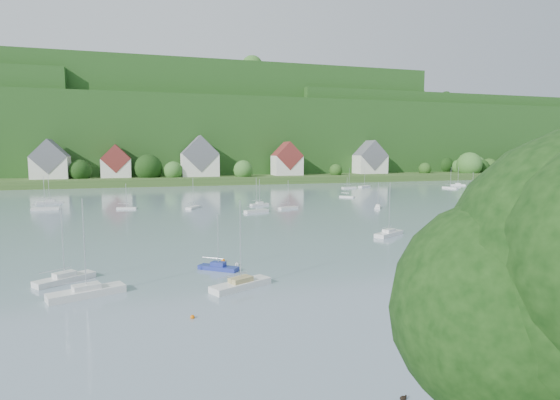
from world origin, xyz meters
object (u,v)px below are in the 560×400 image
object	(u,v)px
near_sailboat_6	(65,278)
near_sailboat_1	(218,267)
near_sailboat_3	(389,233)
near_sailboat_7	(536,233)
near_sailboat_0	(87,291)
near_sailboat_2	(241,284)

from	to	relation	value
near_sailboat_6	near_sailboat_1	bearing A→B (deg)	-34.92
near_sailboat_3	near_sailboat_7	world-z (taller)	near_sailboat_3
near_sailboat_1	near_sailboat_6	bearing A→B (deg)	-141.35
near_sailboat_1	near_sailboat_3	distance (m)	33.63
near_sailboat_3	near_sailboat_7	xyz separation A→B (m)	(24.12, -6.61, -0.11)
near_sailboat_0	near_sailboat_1	bearing A→B (deg)	2.91
near_sailboat_1	near_sailboat_3	size ratio (longest dim) A/B	0.75
near_sailboat_1	near_sailboat_3	bearing A→B (deg)	61.68
near_sailboat_6	near_sailboat_7	bearing A→B (deg)	-29.99
near_sailboat_3	near_sailboat_1	bearing A→B (deg)	173.00
near_sailboat_0	near_sailboat_6	size ratio (longest dim) A/B	1.13
near_sailboat_3	near_sailboat_6	bearing A→B (deg)	165.40
near_sailboat_2	near_sailboat_6	size ratio (longest dim) A/B	1.08
near_sailboat_0	near_sailboat_3	xyz separation A→B (m)	(44.58, 19.72, -0.02)
near_sailboat_2	near_sailboat_7	xyz separation A→B (m)	(53.74, 14.84, -0.12)
near_sailboat_0	near_sailboat_2	size ratio (longest dim) A/B	1.05
near_sailboat_3	near_sailboat_7	bearing A→B (deg)	-46.22
near_sailboat_0	near_sailboat_7	distance (m)	69.95
near_sailboat_1	near_sailboat_2	size ratio (longest dim) A/B	0.73
near_sailboat_2	near_sailboat_0	bearing A→B (deg)	146.94
near_sailboat_0	near_sailboat_2	distance (m)	15.06
near_sailboat_0	near_sailboat_7	bearing A→B (deg)	-10.09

